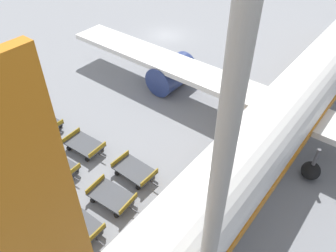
{
  "coord_description": "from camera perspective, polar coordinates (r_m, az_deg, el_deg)",
  "views": [
    {
      "loc": [
        25.08,
        -26.17,
        16.53
      ],
      "look_at": [
        12.85,
        -13.24,
        1.59
      ],
      "focal_mm": 35.0,
      "sensor_mm": 36.0,
      "label": 1
    }
  ],
  "objects": [
    {
      "name": "baggage_dolly_row_mid_b_col_d",
      "position": [
        21.79,
        -5.84,
        -7.73
      ],
      "size": [
        3.48,
        1.9,
        0.92
      ],
      "color": "#424449",
      "rests_on": "ground_plane"
    },
    {
      "name": "baggage_dolly_row_near_col_c",
      "position": [
        22.34,
        -22.63,
        -10.12
      ],
      "size": [
        3.51,
        2.06,
        0.92
      ],
      "color": "#424449",
      "rests_on": "ground_plane"
    },
    {
      "name": "baggage_dolly_row_near_col_d",
      "position": [
        19.82,
        -15.27,
        -16.29
      ],
      "size": [
        3.49,
        1.95,
        0.92
      ],
      "color": "#424449",
      "rests_on": "ground_plane"
    },
    {
      "name": "baggage_dolly_row_mid_b_col_b",
      "position": [
        27.05,
        -20.73,
        0.59
      ],
      "size": [
        3.5,
        1.97,
        0.92
      ],
      "color": "#424449",
      "rests_on": "ground_plane"
    },
    {
      "name": "airplane",
      "position": [
        24.95,
        21.91,
        4.78
      ],
      "size": [
        42.8,
        46.62,
        14.39
      ],
      "color": "white",
      "rests_on": "ground_plane"
    },
    {
      "name": "baggage_dolly_row_mid_a_col_b",
      "position": [
        26.1,
        -24.39,
        -2.25
      ],
      "size": [
        3.51,
        2.05,
        0.92
      ],
      "color": "#424449",
      "rests_on": "ground_plane"
    },
    {
      "name": "baggage_dolly_row_mid_b_col_e",
      "position": [
        19.98,
        4.34,
        -13.64
      ],
      "size": [
        3.52,
        2.09,
        0.92
      ],
      "color": "#424449",
      "rests_on": "ground_plane"
    },
    {
      "name": "ground_plane",
      "position": [
        39.84,
        -0.36,
        15.5
      ],
      "size": [
        500.0,
        500.0,
        0.0
      ],
      "primitive_type": "plane",
      "color": "gray"
    },
    {
      "name": "baggage_dolly_row_mid_b_col_c",
      "position": [
        24.14,
        -14.31,
        -3.22
      ],
      "size": [
        3.51,
        2.01,
        0.92
      ],
      "color": "#424449",
      "rests_on": "ground_plane"
    },
    {
      "name": "baggage_dolly_row_mid_a_col_e",
      "position": [
        18.84,
        -0.21,
        -18.42
      ],
      "size": [
        3.49,
        1.95,
        0.92
      ],
      "color": "#424449",
      "rests_on": "ground_plane"
    },
    {
      "name": "baggage_dolly_row_mid_b_col_a",
      "position": [
        30.31,
        -25.8,
        3.59
      ],
      "size": [
        3.51,
        2.02,
        0.92
      ],
      "color": "#424449",
      "rests_on": "ground_plane"
    },
    {
      "name": "baggage_dolly_row_mid_a_col_d",
      "position": [
        20.61,
        -9.76,
        -11.99
      ],
      "size": [
        3.52,
        2.07,
        0.92
      ],
      "color": "#424449",
      "rests_on": "ground_plane"
    },
    {
      "name": "baggage_dolly_row_mid_a_col_c",
      "position": [
        23.13,
        -18.62,
        -6.67
      ],
      "size": [
        3.51,
        2.0,
        0.92
      ],
      "color": "#424449",
      "rests_on": "ground_plane"
    }
  ]
}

